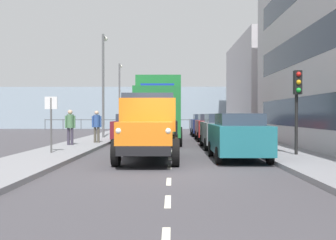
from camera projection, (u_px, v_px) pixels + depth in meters
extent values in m
plane|color=#423F44|center=(171.00, 144.00, 21.75)|extent=(80.00, 80.00, 0.00)
cube|color=gray|center=(255.00, 143.00, 21.70)|extent=(2.55, 43.00, 0.15)
cube|color=gray|center=(87.00, 143.00, 21.80)|extent=(2.55, 43.00, 0.15)
cube|color=silver|center=(166.00, 239.00, 5.18)|extent=(0.12, 1.10, 0.01)
cube|color=silver|center=(168.00, 201.00, 7.45)|extent=(0.12, 1.10, 0.01)
cube|color=silver|center=(169.00, 181.00, 9.67)|extent=(0.12, 1.10, 0.01)
cube|color=silver|center=(170.00, 167.00, 12.42)|extent=(0.12, 1.10, 0.01)
cube|color=silver|center=(170.00, 159.00, 14.73)|extent=(0.12, 1.10, 0.01)
cube|color=silver|center=(170.00, 152.00, 17.51)|extent=(0.12, 1.10, 0.01)
cube|color=silver|center=(171.00, 146.00, 20.32)|extent=(0.12, 1.10, 0.01)
cube|color=silver|center=(171.00, 143.00, 23.19)|extent=(0.12, 1.10, 0.01)
cube|color=silver|center=(171.00, 140.00, 25.77)|extent=(0.12, 1.10, 0.01)
cube|color=silver|center=(171.00, 137.00, 28.45)|extent=(0.12, 1.10, 0.01)
cube|color=silver|center=(171.00, 135.00, 31.42)|extent=(0.12, 1.10, 0.01)
cube|color=silver|center=(171.00, 134.00, 33.79)|extent=(0.12, 1.10, 0.01)
cube|color=silver|center=(171.00, 133.00, 36.06)|extent=(0.12, 1.10, 0.01)
cube|color=silver|center=(171.00, 131.00, 38.88)|extent=(0.12, 1.10, 0.01)
cube|color=#2D3847|center=(323.00, 112.00, 15.26)|extent=(0.08, 19.58, 1.40)
cube|color=#2D3847|center=(323.00, 35.00, 15.21)|extent=(0.08, 19.58, 1.40)
cube|color=#B7B2B7|center=(285.00, 87.00, 35.48)|extent=(8.83, 13.42, 8.44)
cube|color=#8C9EAD|center=(171.00, 108.00, 46.21)|extent=(80.00, 0.80, 5.00)
cylinder|color=#4C5156|center=(299.00, 125.00, 42.49)|extent=(0.08, 0.08, 1.20)
cylinder|color=#4C5156|center=(280.00, 125.00, 42.51)|extent=(0.08, 0.08, 1.20)
cylinder|color=#4C5156|center=(262.00, 124.00, 42.53)|extent=(0.08, 0.08, 1.20)
cylinder|color=#4C5156|center=(244.00, 124.00, 42.55)|extent=(0.08, 0.08, 1.20)
cylinder|color=#4C5156|center=(226.00, 124.00, 42.57)|extent=(0.08, 0.08, 1.20)
cylinder|color=#4C5156|center=(208.00, 124.00, 42.60)|extent=(0.08, 0.08, 1.20)
cylinder|color=#4C5156|center=(189.00, 124.00, 42.62)|extent=(0.08, 0.08, 1.20)
cylinder|color=#4C5156|center=(171.00, 124.00, 42.64)|extent=(0.08, 0.08, 1.20)
cylinder|color=#4C5156|center=(153.00, 124.00, 42.66)|extent=(0.08, 0.08, 1.20)
cylinder|color=#4C5156|center=(135.00, 124.00, 42.68)|extent=(0.08, 0.08, 1.20)
cylinder|color=#4C5156|center=(117.00, 124.00, 42.70)|extent=(0.08, 0.08, 1.20)
cylinder|color=#4C5156|center=(99.00, 124.00, 42.72)|extent=(0.08, 0.08, 1.20)
cylinder|color=#4C5156|center=(81.00, 124.00, 42.75)|extent=(0.08, 0.08, 1.20)
cylinder|color=#4C5156|center=(63.00, 124.00, 42.77)|extent=(0.08, 0.08, 1.20)
cylinder|color=#4C5156|center=(45.00, 124.00, 42.79)|extent=(0.08, 0.08, 1.20)
cube|color=#4C5156|center=(171.00, 120.00, 42.63)|extent=(28.00, 0.08, 0.08)
cube|color=black|center=(149.00, 144.00, 14.16)|extent=(1.64, 5.60, 0.30)
cube|color=orange|center=(145.00, 133.00, 12.31)|extent=(1.72, 1.90, 0.70)
cube|color=silver|center=(143.00, 135.00, 11.41)|extent=(1.16, 0.08, 0.56)
sphere|color=white|center=(168.00, 131.00, 11.40)|extent=(0.20, 0.20, 0.20)
sphere|color=white|center=(119.00, 131.00, 11.42)|extent=(0.20, 0.20, 0.20)
cube|color=orange|center=(148.00, 115.00, 13.81)|extent=(1.93, 1.34, 1.15)
cube|color=#2D3847|center=(148.00, 101.00, 13.81)|extent=(1.78, 1.23, 0.56)
cube|color=#2D2319|center=(151.00, 136.00, 15.50)|extent=(2.10, 2.80, 0.16)
cube|color=black|center=(176.00, 128.00, 15.49)|extent=(0.08, 2.80, 0.56)
cube|color=black|center=(126.00, 128.00, 15.51)|extent=(0.08, 2.80, 0.56)
cylinder|color=black|center=(176.00, 153.00, 12.48)|extent=(0.24, 0.90, 0.90)
cylinder|color=black|center=(116.00, 153.00, 12.50)|extent=(0.24, 0.90, 0.90)
cylinder|color=black|center=(175.00, 145.00, 15.70)|extent=(0.24, 0.90, 0.90)
cylinder|color=black|center=(127.00, 145.00, 15.72)|extent=(0.24, 0.90, 0.90)
cube|color=#1E7033|center=(157.00, 112.00, 20.14)|extent=(2.40, 2.21, 2.60)
cube|color=#2D3847|center=(157.00, 101.00, 20.13)|extent=(2.20, 2.04, 0.80)
cube|color=#1933B2|center=(157.00, 85.00, 20.12)|extent=(1.75, 0.20, 0.16)
cube|color=#1E7033|center=(160.00, 104.00, 24.12)|extent=(2.50, 5.95, 3.00)
cube|color=black|center=(159.00, 131.00, 23.21)|extent=(2.00, 8.07, 0.36)
cylinder|color=black|center=(179.00, 137.00, 20.23)|extent=(0.28, 1.04, 1.04)
cylinder|color=black|center=(136.00, 137.00, 20.25)|extent=(0.28, 1.04, 1.04)
cylinder|color=black|center=(178.00, 133.00, 23.84)|extent=(0.28, 1.04, 1.04)
cylinder|color=black|center=(141.00, 133.00, 23.86)|extent=(0.28, 1.04, 1.04)
cylinder|color=black|center=(178.00, 132.00, 25.96)|extent=(0.28, 1.04, 1.04)
cylinder|color=black|center=(144.00, 132.00, 25.99)|extent=(0.28, 1.04, 1.04)
cube|color=#1E6670|center=(238.00, 138.00, 14.26)|extent=(1.82, 4.08, 1.00)
cube|color=#2D3847|center=(239.00, 119.00, 14.05)|extent=(1.50, 2.24, 0.42)
cylinder|color=black|center=(211.00, 149.00, 15.54)|extent=(0.18, 0.60, 0.60)
cylinder|color=black|center=(254.00, 149.00, 15.52)|extent=(0.18, 0.60, 0.60)
cylinder|color=black|center=(218.00, 156.00, 13.01)|extent=(0.18, 0.60, 0.60)
cylinder|color=black|center=(270.00, 156.00, 12.99)|extent=(0.18, 0.60, 0.60)
cube|color=slate|center=(221.00, 132.00, 19.17)|extent=(1.78, 4.32, 1.00)
cube|color=#2D3847|center=(221.00, 118.00, 18.96)|extent=(1.46, 2.38, 0.42)
cylinder|color=black|center=(202.00, 141.00, 20.53)|extent=(0.18, 0.60, 0.60)
cylinder|color=black|center=(234.00, 141.00, 20.51)|extent=(0.18, 0.60, 0.60)
cylinder|color=black|center=(206.00, 144.00, 17.84)|extent=(0.18, 0.60, 0.60)
cylinder|color=black|center=(243.00, 145.00, 17.83)|extent=(0.18, 0.60, 0.60)
cube|color=#B21E1E|center=(209.00, 128.00, 25.09)|extent=(1.66, 4.08, 1.00)
cube|color=#2D3847|center=(210.00, 117.00, 24.88)|extent=(1.36, 2.25, 0.42)
cylinder|color=black|center=(196.00, 135.00, 26.37)|extent=(0.18, 0.60, 0.60)
cylinder|color=black|center=(219.00, 135.00, 26.35)|extent=(0.18, 0.60, 0.60)
cylinder|color=black|center=(199.00, 137.00, 23.84)|extent=(0.18, 0.60, 0.60)
cylinder|color=black|center=(224.00, 137.00, 23.82)|extent=(0.18, 0.60, 0.60)
cube|color=navy|center=(203.00, 126.00, 30.54)|extent=(1.75, 4.35, 1.00)
cube|color=#2D3847|center=(203.00, 117.00, 30.33)|extent=(1.44, 2.40, 0.42)
cylinder|color=black|center=(191.00, 131.00, 31.91)|extent=(0.18, 0.60, 0.60)
cylinder|color=black|center=(212.00, 131.00, 31.89)|extent=(0.18, 0.60, 0.60)
cylinder|color=black|center=(193.00, 133.00, 29.21)|extent=(0.18, 0.60, 0.60)
cylinder|color=black|center=(215.00, 133.00, 29.19)|extent=(0.18, 0.60, 0.60)
cube|color=maroon|center=(130.00, 129.00, 23.49)|extent=(1.73, 4.23, 1.00)
cube|color=#2D3847|center=(130.00, 117.00, 23.68)|extent=(1.42, 2.33, 0.42)
cylinder|color=black|center=(141.00, 139.00, 22.18)|extent=(0.18, 0.60, 0.60)
cylinder|color=black|center=(113.00, 139.00, 22.20)|extent=(0.18, 0.60, 0.60)
cylinder|color=black|center=(145.00, 136.00, 24.80)|extent=(0.18, 0.60, 0.60)
cylinder|color=black|center=(119.00, 136.00, 24.82)|extent=(0.18, 0.60, 0.60)
cube|color=white|center=(139.00, 126.00, 29.75)|extent=(1.84, 4.69, 1.00)
cube|color=#2D3847|center=(139.00, 117.00, 29.94)|extent=(1.51, 2.58, 0.42)
cylinder|color=black|center=(149.00, 133.00, 28.29)|extent=(0.18, 0.60, 0.60)
cylinder|color=black|center=(125.00, 133.00, 28.31)|extent=(0.18, 0.60, 0.60)
cylinder|color=black|center=(151.00, 132.00, 31.20)|extent=(0.18, 0.60, 0.60)
cylinder|color=black|center=(129.00, 132.00, 31.22)|extent=(0.18, 0.60, 0.60)
cylinder|color=#383342|center=(72.00, 136.00, 19.52)|extent=(0.14, 0.14, 0.86)
cylinder|color=#383342|center=(68.00, 136.00, 19.53)|extent=(0.14, 0.14, 0.86)
cylinder|color=#47724C|center=(70.00, 121.00, 19.52)|extent=(0.34, 0.34, 0.68)
cylinder|color=#47724C|center=(75.00, 122.00, 19.51)|extent=(0.09, 0.09, 0.63)
cylinder|color=#47724C|center=(66.00, 122.00, 19.52)|extent=(0.09, 0.09, 0.63)
sphere|color=tan|center=(70.00, 112.00, 19.51)|extent=(0.23, 0.23, 0.23)
cylinder|color=#4C473D|center=(98.00, 135.00, 21.14)|extent=(0.14, 0.14, 0.85)
cylinder|color=#4C473D|center=(95.00, 135.00, 21.14)|extent=(0.14, 0.14, 0.85)
cylinder|color=#2D4C8C|center=(97.00, 121.00, 21.13)|extent=(0.34, 0.34, 0.67)
cylinder|color=#2D4C8C|center=(101.00, 122.00, 21.13)|extent=(0.09, 0.09, 0.62)
cylinder|color=#2D4C8C|center=(93.00, 122.00, 21.14)|extent=(0.09, 0.09, 0.62)
sphere|color=tan|center=(97.00, 113.00, 21.13)|extent=(0.23, 0.23, 0.23)
cylinder|color=black|center=(296.00, 113.00, 14.79)|extent=(0.12, 0.12, 3.20)
cube|color=black|center=(298.00, 82.00, 14.64)|extent=(0.28, 0.24, 0.90)
sphere|color=red|center=(299.00, 74.00, 14.51)|extent=(0.18, 0.18, 0.18)
sphere|color=orange|center=(299.00, 82.00, 14.52)|extent=(0.18, 0.18, 0.18)
sphere|color=green|center=(299.00, 90.00, 14.52)|extent=(0.18, 0.18, 0.18)
cylinder|color=#59595B|center=(103.00, 86.00, 25.95)|extent=(0.16, 0.16, 6.94)
cylinder|color=#59595B|center=(104.00, 37.00, 26.36)|extent=(0.10, 0.90, 0.10)
sphere|color=silver|center=(105.00, 39.00, 26.81)|extent=(0.32, 0.32, 0.32)
cylinder|color=#59595B|center=(119.00, 97.00, 36.42)|extent=(0.16, 0.16, 6.35)
cylinder|color=#59595B|center=(120.00, 65.00, 36.82)|extent=(0.10, 0.90, 0.10)
sphere|color=silver|center=(121.00, 66.00, 37.27)|extent=(0.32, 0.32, 0.32)
cylinder|color=#4C4C4C|center=(51.00, 125.00, 15.49)|extent=(0.07, 0.07, 2.20)
cube|color=silver|center=(51.00, 103.00, 15.48)|extent=(0.50, 0.04, 0.50)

